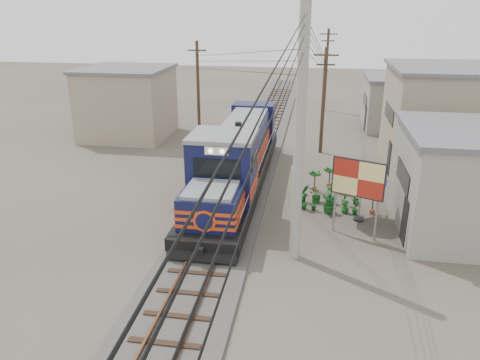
% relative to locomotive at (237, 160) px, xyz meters
% --- Properties ---
extents(ground, '(120.00, 120.00, 0.00)m').
position_rel_locomotive_xyz_m(ground, '(0.00, -6.25, -1.75)').
color(ground, '#473F35').
rests_on(ground, ground).
extents(ballast, '(3.60, 70.00, 0.16)m').
position_rel_locomotive_xyz_m(ballast, '(0.00, 3.75, -1.67)').
color(ballast, '#595651').
rests_on(ballast, ground).
extents(track, '(1.15, 70.00, 0.12)m').
position_rel_locomotive_xyz_m(track, '(0.00, 3.75, -1.49)').
color(track, '#51331E').
rests_on(track, ground).
extents(locomotive, '(2.97, 16.16, 4.00)m').
position_rel_locomotive_xyz_m(locomotive, '(0.00, 0.00, 0.00)').
color(locomotive, black).
rests_on(locomotive, ground).
extents(utility_pole_main, '(0.40, 0.40, 10.00)m').
position_rel_locomotive_xyz_m(utility_pole_main, '(3.50, -6.75, 3.25)').
color(utility_pole_main, '#9E9B93').
rests_on(utility_pole_main, ground).
extents(wooden_pole_mid, '(1.60, 0.24, 7.00)m').
position_rel_locomotive_xyz_m(wooden_pole_mid, '(4.50, 7.75, 1.93)').
color(wooden_pole_mid, '#4C3826').
rests_on(wooden_pole_mid, ground).
extents(wooden_pole_far, '(1.60, 0.24, 7.50)m').
position_rel_locomotive_xyz_m(wooden_pole_far, '(4.80, 21.75, 2.19)').
color(wooden_pole_far, '#4C3826').
rests_on(wooden_pole_far, ground).
extents(wooden_pole_left, '(1.60, 0.24, 7.00)m').
position_rel_locomotive_xyz_m(wooden_pole_left, '(-5.00, 11.75, 1.93)').
color(wooden_pole_left, '#4C3826').
rests_on(wooden_pole_left, ground).
extents(power_lines, '(9.65, 19.00, 3.30)m').
position_rel_locomotive_xyz_m(power_lines, '(-0.14, 2.25, 5.82)').
color(power_lines, black).
rests_on(power_lines, ground).
extents(shophouse_mid, '(8.40, 7.35, 6.20)m').
position_rel_locomotive_xyz_m(shophouse_mid, '(12.50, 5.75, 1.36)').
color(shophouse_mid, gray).
rests_on(shophouse_mid, ground).
extents(shophouse_back, '(6.30, 6.30, 4.20)m').
position_rel_locomotive_xyz_m(shophouse_back, '(11.00, 15.75, 0.36)').
color(shophouse_back, gray).
rests_on(shophouse_back, ground).
extents(shophouse_left, '(6.30, 6.30, 5.20)m').
position_rel_locomotive_xyz_m(shophouse_left, '(-10.00, 9.75, 0.86)').
color(shophouse_left, gray).
rests_on(shophouse_left, ground).
extents(billboard, '(2.14, 0.97, 3.51)m').
position_rel_locomotive_xyz_m(billboard, '(5.95, -4.50, 0.84)').
color(billboard, '#99999E').
rests_on(billboard, ground).
extents(market_umbrella, '(2.83, 2.83, 2.62)m').
position_rel_locomotive_xyz_m(market_umbrella, '(6.30, -2.85, 0.56)').
color(market_umbrella, black).
rests_on(market_umbrella, ground).
extents(vendor, '(0.60, 0.46, 1.46)m').
position_rel_locomotive_xyz_m(vendor, '(5.47, 0.40, -1.01)').
color(vendor, black).
rests_on(vendor, ground).
extents(plant_nursery, '(3.12, 2.20, 1.02)m').
position_rel_locomotive_xyz_m(plant_nursery, '(4.79, -1.67, -1.30)').
color(plant_nursery, '#17511A').
rests_on(plant_nursery, ground).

